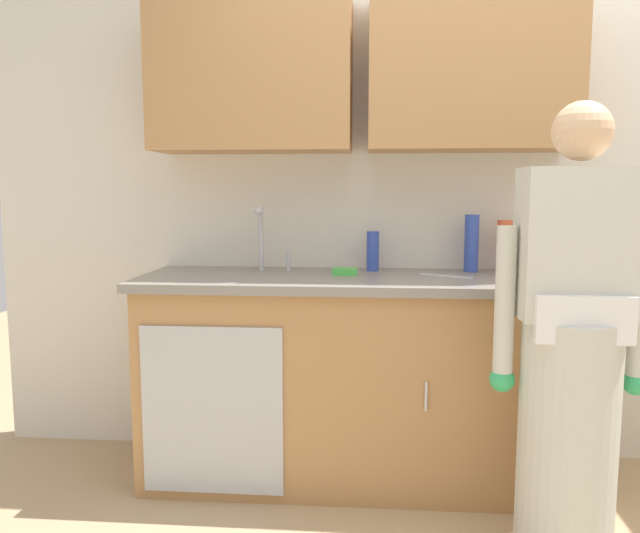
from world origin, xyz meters
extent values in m
cube|color=silver|center=(0.00, 1.05, 1.35)|extent=(4.80, 0.10, 2.70)
cube|color=#B27F4C|center=(-1.04, 0.83, 1.85)|extent=(0.91, 0.34, 0.70)
cube|color=#B27F4C|center=(-0.05, 0.83, 1.85)|extent=(0.91, 0.34, 0.70)
cube|color=#B27F4C|center=(-0.55, 0.70, 0.45)|extent=(1.90, 0.60, 0.90)
cube|color=#B7BABF|center=(-1.15, 0.39, 0.41)|extent=(0.60, 0.01, 0.72)
cylinder|color=silver|center=(-0.27, 0.39, 0.50)|extent=(0.01, 0.01, 0.12)
cylinder|color=silver|center=(0.16, 0.39, 0.50)|extent=(0.01, 0.01, 0.12)
cube|color=gray|center=(-0.55, 0.70, 0.92)|extent=(1.96, 0.66, 0.04)
cube|color=#B7BABF|center=(-0.98, 0.70, 0.92)|extent=(0.50, 0.36, 0.03)
cylinder|color=#B7BABF|center=(-1.02, 0.85, 1.09)|extent=(0.02, 0.02, 0.30)
sphere|color=#B7BABF|center=(-1.02, 0.79, 1.23)|extent=(0.04, 0.04, 0.04)
cylinder|color=#B7BABF|center=(-0.89, 0.85, 0.99)|extent=(0.02, 0.02, 0.10)
cylinder|color=beige|center=(0.21, 0.12, 0.44)|extent=(0.34, 0.34, 0.88)
cube|color=beige|center=(0.21, 0.12, 1.14)|extent=(0.38, 0.22, 0.52)
sphere|color=#DDB184|center=(0.21, 0.12, 1.52)|extent=(0.20, 0.20, 0.20)
cube|color=white|center=(0.21, 0.00, 0.90)|extent=(0.32, 0.04, 0.16)
cylinder|color=beige|center=(-0.02, 0.14, 0.93)|extent=(0.07, 0.07, 0.55)
sphere|color=#33B266|center=(-0.02, 0.14, 0.65)|extent=(0.09, 0.09, 0.09)
cylinder|color=beige|center=(0.44, 0.14, 0.93)|extent=(0.07, 0.07, 0.55)
sphere|color=#33B266|center=(0.44, 0.14, 0.65)|extent=(0.09, 0.09, 0.09)
cylinder|color=#334CB2|center=(-0.02, 0.90, 1.07)|extent=(0.07, 0.07, 0.27)
cylinder|color=#E05933|center=(0.13, 0.89, 1.06)|extent=(0.07, 0.07, 0.24)
cylinder|color=#334CB2|center=(-0.49, 0.89, 1.03)|extent=(0.06, 0.06, 0.19)
cylinder|color=white|center=(0.28, 0.81, 0.99)|extent=(0.08, 0.08, 0.09)
cube|color=silver|center=(-0.16, 0.72, 0.94)|extent=(0.23, 0.13, 0.01)
cube|color=#4CBF4C|center=(-0.61, 0.74, 0.96)|extent=(0.11, 0.07, 0.03)
camera|label=1|loc=(-0.49, -2.07, 1.32)|focal=34.93mm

